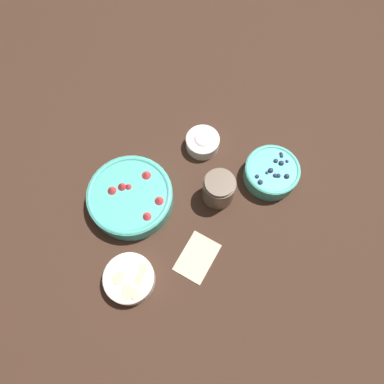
{
  "coord_description": "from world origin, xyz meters",
  "views": [
    {
      "loc": [
        -0.25,
        -0.39,
        1.06
      ],
      "look_at": [
        0.02,
        -0.08,
        0.05
      ],
      "focal_mm": 35.0,
      "sensor_mm": 36.0,
      "label": 1
    }
  ],
  "objects_px": {
    "bowl_strawberries": "(131,196)",
    "bowl_bananas": "(129,279)",
    "jar_chocolate": "(219,189)",
    "bowl_cream": "(203,142)",
    "bowl_blueberries": "(272,172)"
  },
  "relations": [
    {
      "from": "bowl_strawberries",
      "to": "bowl_cream",
      "type": "height_order",
      "value": "bowl_strawberries"
    },
    {
      "from": "bowl_blueberries",
      "to": "bowl_cream",
      "type": "height_order",
      "value": "bowl_blueberries"
    },
    {
      "from": "bowl_cream",
      "to": "bowl_blueberries",
      "type": "bearing_deg",
      "value": -68.79
    },
    {
      "from": "bowl_blueberries",
      "to": "bowl_bananas",
      "type": "bearing_deg",
      "value": 176.46
    },
    {
      "from": "bowl_strawberries",
      "to": "bowl_bananas",
      "type": "xyz_separation_m",
      "value": [
        -0.15,
        -0.19,
        -0.01
      ]
    },
    {
      "from": "bowl_strawberries",
      "to": "bowl_blueberries",
      "type": "xyz_separation_m",
      "value": [
        0.37,
        -0.22,
        -0.0
      ]
    },
    {
      "from": "bowl_blueberries",
      "to": "bowl_bananas",
      "type": "xyz_separation_m",
      "value": [
        -0.52,
        0.03,
        -0.01
      ]
    },
    {
      "from": "bowl_strawberries",
      "to": "bowl_blueberries",
      "type": "relative_size",
      "value": 1.52
    },
    {
      "from": "bowl_bananas",
      "to": "bowl_cream",
      "type": "height_order",
      "value": "bowl_cream"
    },
    {
      "from": "bowl_bananas",
      "to": "bowl_cream",
      "type": "xyz_separation_m",
      "value": [
        0.43,
        0.19,
        0.0
      ]
    },
    {
      "from": "bowl_cream",
      "to": "bowl_bananas",
      "type": "bearing_deg",
      "value": -156.8
    },
    {
      "from": "bowl_strawberries",
      "to": "jar_chocolate",
      "type": "distance_m",
      "value": 0.26
    },
    {
      "from": "bowl_blueberries",
      "to": "bowl_cream",
      "type": "xyz_separation_m",
      "value": [
        -0.08,
        0.22,
        -0.01
      ]
    },
    {
      "from": "bowl_blueberries",
      "to": "bowl_cream",
      "type": "bearing_deg",
      "value": 111.21
    },
    {
      "from": "bowl_strawberries",
      "to": "bowl_cream",
      "type": "relative_size",
      "value": 2.36
    }
  ]
}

